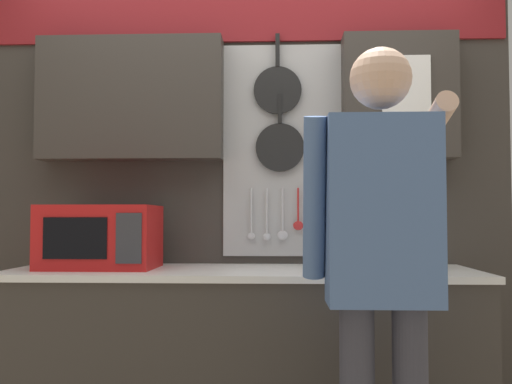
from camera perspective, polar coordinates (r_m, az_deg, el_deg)
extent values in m
cube|color=#38332D|center=(2.74, -1.44, -17.70)|extent=(2.12, 0.62, 0.90)
cube|color=white|center=(2.66, -1.43, -8.03)|extent=(2.15, 0.65, 0.03)
cube|color=#38332D|center=(2.98, -1.00, -1.85)|extent=(2.72, 0.04, 2.40)
cube|color=maroon|center=(3.14, -1.02, 17.56)|extent=(2.68, 0.02, 0.32)
cube|color=#38332D|center=(3.03, -12.39, 9.05)|extent=(0.94, 0.16, 0.63)
cube|color=#38332D|center=(3.00, 14.09, 9.21)|extent=(0.56, 0.16, 0.63)
cube|color=#B2B2B2|center=(2.97, 2.65, 4.24)|extent=(0.61, 0.01, 1.10)
cylinder|color=black|center=(2.99, 2.18, 10.14)|extent=(0.25, 0.02, 0.25)
cube|color=black|center=(3.04, 2.17, 14.01)|extent=(0.02, 0.02, 0.17)
cylinder|color=black|center=(2.94, 2.41, 4.47)|extent=(0.25, 0.02, 0.25)
cube|color=black|center=(2.97, 2.40, 8.33)|extent=(0.02, 0.02, 0.15)
cylinder|color=silver|center=(2.92, -0.49, -1.90)|extent=(0.01, 0.01, 0.23)
ellipsoid|color=silver|center=(2.92, -0.49, -4.43)|extent=(0.04, 0.01, 0.03)
cylinder|color=silver|center=(2.92, 1.09, -1.93)|extent=(0.01, 0.01, 0.24)
ellipsoid|color=silver|center=(2.92, 1.09, -4.50)|extent=(0.04, 0.01, 0.04)
cylinder|color=silver|center=(2.92, 2.66, -1.81)|extent=(0.01, 0.01, 0.23)
ellipsoid|color=silver|center=(2.92, 2.67, -4.35)|extent=(0.05, 0.01, 0.05)
cylinder|color=red|center=(2.92, 4.24, -1.32)|extent=(0.01, 0.01, 0.18)
ellipsoid|color=red|center=(2.92, 4.24, -3.37)|extent=(0.05, 0.01, 0.05)
cylinder|color=silver|center=(2.92, 5.81, -1.74)|extent=(0.01, 0.01, 0.22)
ellipsoid|color=silver|center=(2.93, 5.82, -4.21)|extent=(0.05, 0.01, 0.05)
cube|color=white|center=(2.92, 14.80, 9.97)|extent=(0.24, 0.02, 0.33)
cube|color=red|center=(2.78, -15.25, -4.34)|extent=(0.52, 0.36, 0.30)
cube|color=black|center=(2.63, -17.65, -4.42)|extent=(0.28, 0.01, 0.18)
cube|color=#333338|center=(2.55, -12.61, -4.54)|extent=(0.11, 0.01, 0.22)
cube|color=brown|center=(2.68, 10.60, -5.65)|extent=(0.11, 0.15, 0.18)
cylinder|color=black|center=(2.64, 9.97, -3.04)|extent=(0.02, 0.03, 0.06)
cylinder|color=black|center=(2.64, 10.45, -2.81)|extent=(0.02, 0.04, 0.08)
cylinder|color=black|center=(2.64, 10.92, -3.18)|extent=(0.02, 0.03, 0.05)
cylinder|color=black|center=(2.65, 11.39, -3.12)|extent=(0.02, 0.03, 0.06)
cylinder|color=white|center=(2.73, 16.17, -5.87)|extent=(0.11, 0.11, 0.15)
cylinder|color=tan|center=(2.73, 15.97, -4.17)|extent=(0.02, 0.04, 0.19)
cylinder|color=silver|center=(2.73, 16.24, -4.10)|extent=(0.05, 0.02, 0.20)
cylinder|color=black|center=(2.72, 16.38, -3.22)|extent=(0.04, 0.06, 0.28)
cylinder|color=red|center=(2.73, 16.24, -3.18)|extent=(0.07, 0.06, 0.28)
cube|color=#4C6B9E|center=(2.02, 12.48, -1.83)|extent=(0.38, 0.22, 0.65)
sphere|color=#DBAD8E|center=(2.07, 12.35, 11.03)|extent=(0.22, 0.22, 0.22)
cylinder|color=#4C6B9E|center=(2.02, 5.87, -0.64)|extent=(0.08, 0.21, 0.58)
cylinder|color=#DBAD8E|center=(2.36, 16.75, 5.52)|extent=(0.08, 0.58, 0.23)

